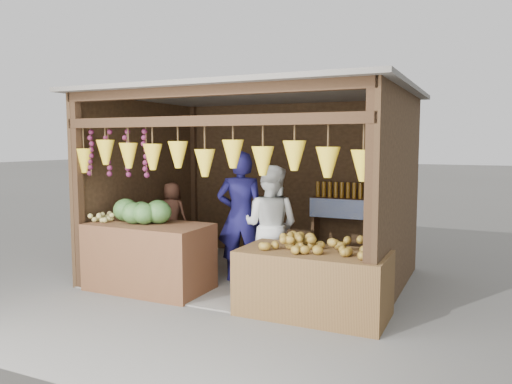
% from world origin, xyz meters
% --- Properties ---
extents(ground, '(80.00, 80.00, 0.00)m').
position_xyz_m(ground, '(0.00, 0.00, 0.00)').
color(ground, '#514F49').
rests_on(ground, ground).
extents(stall_structure, '(4.30, 3.30, 2.66)m').
position_xyz_m(stall_structure, '(-0.03, -0.04, 1.67)').
color(stall_structure, slate).
rests_on(stall_structure, ground).
extents(back_shelf, '(1.25, 0.32, 1.32)m').
position_xyz_m(back_shelf, '(1.05, 1.28, 0.87)').
color(back_shelf, '#382314').
rests_on(back_shelf, ground).
extents(counter_left, '(1.60, 0.85, 0.89)m').
position_xyz_m(counter_left, '(-1.03, -1.13, 0.44)').
color(counter_left, '#502D1A').
rests_on(counter_left, ground).
extents(counter_right, '(1.67, 0.85, 0.74)m').
position_xyz_m(counter_right, '(1.25, -1.14, 0.37)').
color(counter_right, '#4D3419').
rests_on(counter_right, ground).
extents(stool, '(0.33, 0.33, 0.31)m').
position_xyz_m(stool, '(-1.53, 0.15, 0.16)').
color(stool, black).
rests_on(stool, ground).
extents(man_standing, '(0.78, 0.65, 1.84)m').
position_xyz_m(man_standing, '(-0.12, -0.25, 0.92)').
color(man_standing, '#16134A').
rests_on(man_standing, ground).
extents(woman_standing, '(0.81, 0.64, 1.65)m').
position_xyz_m(woman_standing, '(0.35, -0.26, 0.83)').
color(woman_standing, white).
rests_on(woman_standing, ground).
extents(vendor_seated, '(0.51, 0.35, 1.01)m').
position_xyz_m(vendor_seated, '(-1.53, 0.15, 0.82)').
color(vendor_seated, '#512E20').
rests_on(vendor_seated, stool).
extents(melon_pile, '(1.00, 0.50, 0.32)m').
position_xyz_m(melon_pile, '(-1.13, -1.06, 1.05)').
color(melon_pile, '#124516').
rests_on(melon_pile, counter_left).
extents(tanfruit_pile, '(0.34, 0.40, 0.13)m').
position_xyz_m(tanfruit_pile, '(-1.71, -1.22, 0.95)').
color(tanfruit_pile, '#A2964A').
rests_on(tanfruit_pile, counter_left).
extents(mango_pile, '(1.40, 0.64, 0.22)m').
position_xyz_m(mango_pile, '(1.27, -1.13, 0.85)').
color(mango_pile, '#AC4416').
rests_on(mango_pile, counter_right).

